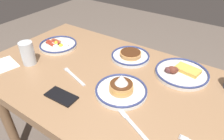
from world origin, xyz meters
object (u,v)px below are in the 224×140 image
at_px(cell_phone, 61,96).
at_px(fork_far, 74,76).
at_px(plate_center_pancakes, 181,72).
at_px(paper_napkin, 2,65).
at_px(drinking_glass, 28,54).
at_px(plate_near_main, 130,56).
at_px(plate_far_side, 121,89).
at_px(plate_far_companion, 58,45).
at_px(butter_knife, 130,121).

xyz_separation_m(cell_phone, fork_far, (0.06, -0.14, -0.00)).
xyz_separation_m(plate_center_pancakes, paper_napkin, (0.83, 0.46, -0.01)).
height_order(paper_napkin, fork_far, fork_far).
relative_size(drinking_glass, paper_napkin, 0.85).
relative_size(plate_near_main, plate_far_side, 0.93).
bearing_deg(plate_far_companion, plate_center_pancakes, -169.45).
xyz_separation_m(plate_far_companion, paper_napkin, (0.09, 0.33, -0.01)).
bearing_deg(plate_near_main, cell_phone, 79.50).
height_order(plate_far_companion, plate_far_side, plate_far_side).
relative_size(plate_center_pancakes, fork_far, 1.45).
bearing_deg(plate_far_companion, drinking_glass, 93.73).
relative_size(plate_near_main, butter_knife, 1.04).
height_order(plate_near_main, paper_napkin, plate_near_main).
xyz_separation_m(plate_near_main, drinking_glass, (0.43, 0.36, 0.04)).
relative_size(plate_far_companion, paper_napkin, 1.54).
height_order(plate_far_side, drinking_glass, drinking_glass).
height_order(drinking_glass, cell_phone, drinking_glass).
relative_size(plate_far_side, butter_knife, 1.12).
xyz_separation_m(plate_far_side, paper_napkin, (0.65, 0.18, -0.02)).
height_order(fork_far, butter_knife, same).
distance_m(plate_center_pancakes, fork_far, 0.54).
bearing_deg(fork_far, butter_knife, 165.92).
relative_size(cell_phone, fork_far, 0.79).
relative_size(plate_near_main, plate_far_companion, 0.95).
distance_m(drinking_glass, fork_far, 0.30).
bearing_deg(paper_napkin, plate_near_main, -139.17).
xyz_separation_m(plate_near_main, cell_phone, (0.08, 0.46, -0.01)).
height_order(plate_center_pancakes, butter_knife, plate_center_pancakes).
xyz_separation_m(plate_center_pancakes, butter_knife, (0.06, 0.41, -0.01)).
distance_m(fork_far, butter_knife, 0.39).
height_order(plate_near_main, fork_far, plate_near_main).
bearing_deg(plate_near_main, plate_center_pancakes, -179.45).
distance_m(cell_phone, fork_far, 0.15).
xyz_separation_m(plate_far_companion, drinking_glass, (-0.01, 0.22, 0.04)).
bearing_deg(plate_far_side, butter_knife, 133.49).
bearing_deg(cell_phone, fork_far, -70.43).
distance_m(plate_center_pancakes, plate_far_companion, 0.75).
height_order(plate_far_side, cell_phone, plate_far_side).
xyz_separation_m(plate_center_pancakes, cell_phone, (0.38, 0.46, -0.01)).
xyz_separation_m(cell_phone, butter_knife, (-0.32, -0.05, -0.00)).
bearing_deg(drinking_glass, fork_far, -171.56).
distance_m(plate_near_main, cell_phone, 0.47).
bearing_deg(plate_far_companion, cell_phone, 137.83).
relative_size(plate_far_side, cell_phone, 1.64).
bearing_deg(butter_knife, plate_far_companion, -22.16).
xyz_separation_m(plate_center_pancakes, plate_far_companion, (0.74, 0.14, -0.00)).
height_order(plate_near_main, plate_far_side, plate_far_side).
bearing_deg(plate_near_main, butter_knife, 119.91).
relative_size(plate_near_main, fork_far, 1.20).
bearing_deg(drinking_glass, paper_napkin, 44.06).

